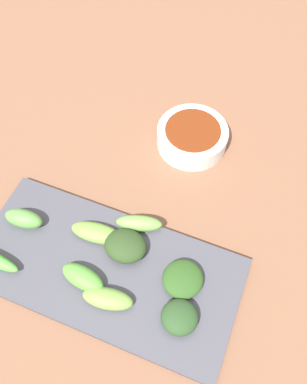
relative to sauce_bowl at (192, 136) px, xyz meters
name	(u,v)px	position (x,y,z in m)	size (l,w,h in m)	color
tabletop	(137,211)	(0.16, -0.04, -0.03)	(2.10, 2.10, 0.02)	brown
sauce_bowl	(192,136)	(0.00, 0.00, 0.00)	(0.12, 0.12, 0.04)	white
serving_plate	(107,270)	(0.27, -0.04, -0.01)	(0.19, 0.39, 0.01)	#4C4C55
broccoli_leafy_1	(183,279)	(0.25, 0.07, 0.00)	(0.06, 0.06, 0.02)	#2F5621
broccoli_stalk_2	(139,223)	(0.19, -0.02, 0.00)	(0.03, 0.07, 0.02)	#78B64F
broccoli_stalk_3	(83,278)	(0.30, -0.06, 0.00)	(0.03, 0.07, 0.02)	#5EAA3F
broccoli_stalk_4	(97,233)	(0.23, -0.07, 0.00)	(0.03, 0.08, 0.02)	#78AF46
broccoli_leafy_5	(180,317)	(0.30, 0.09, 0.00)	(0.05, 0.05, 0.02)	#2B4B26
broccoli_stalk_6	(108,299)	(0.32, -0.01, 0.00)	(0.03, 0.07, 0.02)	#78A747
broccoli_leafy_7	(125,246)	(0.24, -0.02, 0.01)	(0.05, 0.06, 0.03)	#2D4620
broccoli_stalk_8	(24,219)	(0.25, -0.19, 0.01)	(0.03, 0.06, 0.03)	#60A24A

